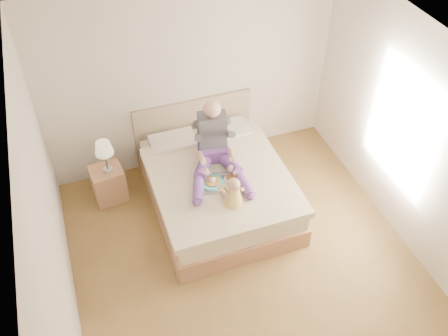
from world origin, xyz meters
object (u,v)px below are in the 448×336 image
object	(u,v)px
nightstand	(109,184)
adult	(215,148)
tray	(220,181)
bed	(216,184)
baby	(233,193)

from	to	relation	value
nightstand	adult	xyz separation A→B (m)	(1.35, -0.46, 0.62)
tray	bed	bearing A→B (deg)	97.51
bed	baby	bearing A→B (deg)	-90.53
nightstand	tray	size ratio (longest dim) A/B	0.92
tray	adult	bearing A→B (deg)	97.09
bed	adult	size ratio (longest dim) A/B	1.94
bed	adult	distance (m)	0.56
bed	baby	distance (m)	0.79
tray	nightstand	bearing A→B (deg)	162.75
adult	baby	distance (m)	0.74
adult	baby	world-z (taller)	adult
bed	baby	world-z (taller)	bed
adult	tray	distance (m)	0.44
nightstand	baby	xyz separation A→B (m)	(1.33, -1.19, 0.51)
nightstand	adult	size ratio (longest dim) A/B	0.45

